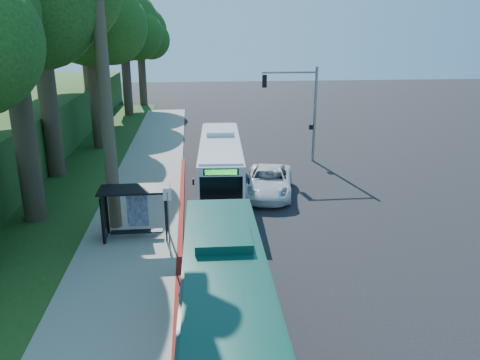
{
  "coord_description": "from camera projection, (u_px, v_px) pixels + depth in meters",
  "views": [
    {
      "loc": [
        -4.32,
        -23.6,
        9.37
      ],
      "look_at": [
        -1.71,
        1.0,
        1.51
      ],
      "focal_mm": 35.0,
      "sensor_mm": 36.0,
      "label": 1
    }
  ],
  "objects": [
    {
      "name": "tree_5",
      "position": [
        140.0,
        35.0,
        59.77
      ],
      "size": [
        7.35,
        7.0,
        12.86
      ],
      "color": "#382B1E",
      "rests_on": "ground"
    },
    {
      "name": "bus_shelter",
      "position": [
        130.0,
        203.0,
        21.65
      ],
      "size": [
        3.2,
        1.51,
        2.55
      ],
      "color": "black",
      "rests_on": "ground"
    },
    {
      "name": "sidewalk",
      "position": [
        138.0,
        215.0,
        24.88
      ],
      "size": [
        4.5,
        70.0,
        0.12
      ],
      "primitive_type": "cube",
      "color": "gray",
      "rests_on": "ground"
    },
    {
      "name": "tree_4",
      "position": [
        124.0,
        28.0,
        51.86
      ],
      "size": [
        8.4,
        8.0,
        14.14
      ],
      "color": "#382B1E",
      "rests_on": "ground"
    },
    {
      "name": "white_bus",
      "position": [
        220.0,
        163.0,
        28.77
      ],
      "size": [
        3.12,
        11.6,
        3.42
      ],
      "rotation": [
        0.0,
        0.0,
        -0.06
      ],
      "color": "silver",
      "rests_on": "ground"
    },
    {
      "name": "traffic_signal_pole",
      "position": [
        302.0,
        103.0,
        34.15
      ],
      "size": [
        4.1,
        0.3,
        7.0
      ],
      "color": "gray",
      "rests_on": "ground"
    },
    {
      "name": "stop_sign_pole",
      "position": [
        168.0,
        213.0,
        19.72
      ],
      "size": [
        0.35,
        0.06,
        3.17
      ],
      "color": "gray",
      "rests_on": "ground"
    },
    {
      "name": "pickup",
      "position": [
        269.0,
        181.0,
        27.99
      ],
      "size": [
        3.9,
        6.28,
        1.62
      ],
      "primitive_type": "imported",
      "rotation": [
        0.0,
        0.0,
        -0.22
      ],
      "color": "silver",
      "rests_on": "ground"
    },
    {
      "name": "tree_2",
      "position": [
        90.0,
        17.0,
        36.42
      ],
      "size": [
        8.82,
        8.4,
        15.12
      ],
      "color": "#382B1E",
      "rests_on": "ground"
    },
    {
      "name": "teal_bus",
      "position": [
        226.0,
        312.0,
        13.44
      ],
      "size": [
        2.78,
        11.63,
        3.45
      ],
      "rotation": [
        0.0,
        0.0,
        -0.03
      ],
      "color": "#0A3A30",
      "rests_on": "ground"
    },
    {
      "name": "grass_verge",
      "position": [
        53.0,
        189.0,
        29.06
      ],
      "size": [
        8.0,
        70.0,
        0.06
      ],
      "primitive_type": "cube",
      "color": "#234719",
      "rests_on": "ground"
    },
    {
      "name": "red_curb",
      "position": [
        180.0,
        245.0,
        21.32
      ],
      "size": [
        0.25,
        30.0,
        0.13
      ],
      "primitive_type": "cube",
      "color": "maroon",
      "rests_on": "ground"
    },
    {
      "name": "tree_3",
      "position": [
        84.0,
        2.0,
        43.34
      ],
      "size": [
        10.08,
        9.6,
        17.28
      ],
      "color": "#382B1E",
      "rests_on": "ground"
    },
    {
      "name": "ground",
      "position": [
        273.0,
        211.0,
        25.63
      ],
      "size": [
        140.0,
        140.0,
        0.0
      ],
      "primitive_type": "plane",
      "color": "black",
      "rests_on": "ground"
    }
  ]
}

